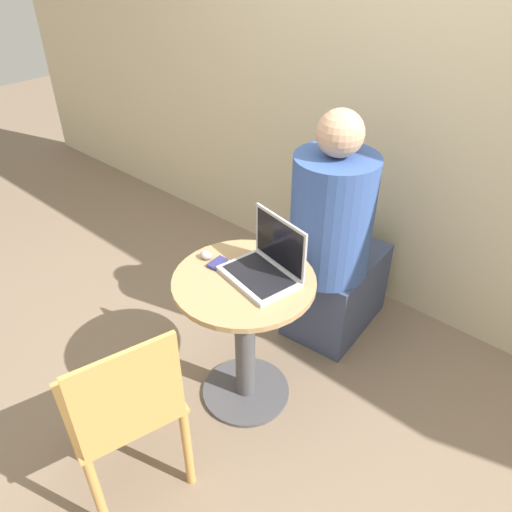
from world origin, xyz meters
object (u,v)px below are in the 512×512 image
object	(u,v)px
laptop	(266,264)
chair_empty	(124,410)
cell_phone	(217,263)
person_seated	(334,251)

from	to	relation	value
laptop	chair_empty	bearing A→B (deg)	-95.47
cell_phone	person_seated	size ratio (longest dim) A/B	0.07
chair_empty	person_seated	world-z (taller)	person_seated
laptop	cell_phone	world-z (taller)	laptop
laptop	cell_phone	size ratio (longest dim) A/B	3.89
person_seated	chair_empty	bearing A→B (deg)	-92.05
cell_phone	chair_empty	world-z (taller)	chair_empty
laptop	chair_empty	size ratio (longest dim) A/B	0.41
laptop	cell_phone	xyz separation A→B (m)	(-0.21, -0.08, -0.05)
cell_phone	chair_empty	bearing A→B (deg)	-77.67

